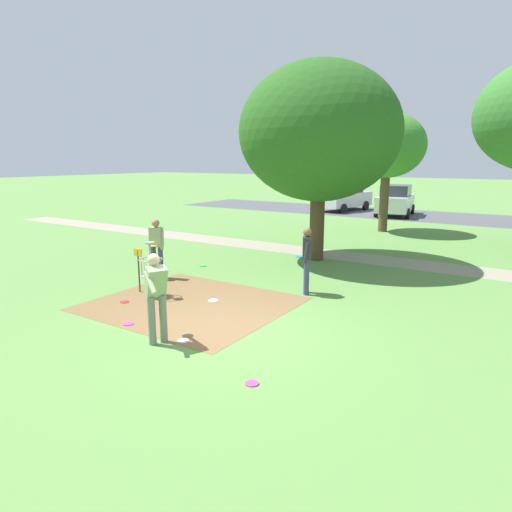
{
  "coord_description": "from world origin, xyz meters",
  "views": [
    {
      "loc": [
        5.21,
        -6.79,
        3.39
      ],
      "look_at": [
        -0.87,
        2.54,
        1.0
      ],
      "focal_mm": 31.83,
      "sensor_mm": 36.0,
      "label": 1
    }
  ],
  "objects": [
    {
      "name": "ground_plane",
      "position": [
        0.0,
        0.0,
        0.0
      ],
      "size": [
        160.0,
        160.0,
        0.0
      ],
      "primitive_type": "plane",
      "color": "#5B8942"
    },
    {
      "name": "dirt_tee_pad",
      "position": [
        -1.73,
        1.04,
        0.0
      ],
      "size": [
        4.47,
        4.01,
        0.01
      ],
      "primitive_type": "cube",
      "color": "brown",
      "rests_on": "ground"
    },
    {
      "name": "disc_golf_basket",
      "position": [
        -3.02,
        0.98,
        0.75
      ],
      "size": [
        0.98,
        0.58,
        1.39
      ],
      "color": "#9E9EA3",
      "rests_on": "ground"
    },
    {
      "name": "player_foreground_watching",
      "position": [
        0.17,
        3.3,
        0.97
      ],
      "size": [
        0.45,
        0.49,
        1.71
      ],
      "color": "#384260",
      "rests_on": "ground"
    },
    {
      "name": "player_throwing",
      "position": [
        -0.7,
        -1.08,
        0.99
      ],
      "size": [
        0.89,
        0.87,
        1.71
      ],
      "color": "slate",
      "rests_on": "ground"
    },
    {
      "name": "player_waiting_left",
      "position": [
        -4.18,
        2.38,
        0.97
      ],
      "size": [
        0.5,
        0.44,
        1.71
      ],
      "color": "#384260",
      "rests_on": "ground"
    },
    {
      "name": "frisbee_near_basket",
      "position": [
        -3.16,
        0.24,
        0.01
      ],
      "size": [
        0.21,
        0.21,
        0.02
      ],
      "primitive_type": "cylinder",
      "color": "red",
      "rests_on": "ground"
    },
    {
      "name": "frisbee_by_tee",
      "position": [
        1.66,
        -1.45,
        0.01
      ],
      "size": [
        0.22,
        0.22,
        0.02
      ],
      "primitive_type": "cylinder",
      "color": "#E53D99",
      "rests_on": "ground"
    },
    {
      "name": "frisbee_mid_grass",
      "position": [
        -4.0,
        4.2,
        0.01
      ],
      "size": [
        0.24,
        0.24,
        0.02
      ],
      "primitive_type": "cylinder",
      "color": "green",
      "rests_on": "ground"
    },
    {
      "name": "frisbee_far_left",
      "position": [
        -1.93,
        -0.73,
        0.01
      ],
      "size": [
        0.22,
        0.22,
        0.02
      ],
      "primitive_type": "cylinder",
      "color": "#E53D99",
      "rests_on": "ground"
    },
    {
      "name": "frisbee_far_right",
      "position": [
        -1.43,
        1.5,
        0.01
      ],
      "size": [
        0.25,
        0.25,
        0.02
      ],
      "primitive_type": "cylinder",
      "color": "white",
      "rests_on": "ground"
    },
    {
      "name": "frisbee_scattered_a",
      "position": [
        -0.35,
        -0.79,
        0.01
      ],
      "size": [
        0.21,
        0.21,
        0.02
      ],
      "primitive_type": "cylinder",
      "color": "white",
      "rests_on": "ground"
    },
    {
      "name": "tree_near_left",
      "position": [
        -1.38,
        7.11,
        4.23
      ],
      "size": [
        5.27,
        5.27,
        6.48
      ],
      "color": "#4C3823",
      "rests_on": "ground"
    },
    {
      "name": "tree_near_right",
      "position": [
        -1.43,
        14.48,
        3.97
      ],
      "size": [
        3.49,
        3.49,
        5.49
      ],
      "color": "brown",
      "rests_on": "ground"
    },
    {
      "name": "parking_lot_strip",
      "position": [
        0.0,
        21.73,
        0.0
      ],
      "size": [
        36.0,
        6.0,
        0.01
      ],
      "primitive_type": "cube",
      "color": "#4C4C51",
      "rests_on": "ground"
    },
    {
      "name": "parked_car_leftmost",
      "position": [
        -6.45,
        21.81,
        0.92
      ],
      "size": [
        2.64,
        4.48,
        1.84
      ],
      "color": "silver",
      "rests_on": "ground"
    },
    {
      "name": "parked_car_center_left",
      "position": [
        -2.77,
        21.0,
        0.92
      ],
      "size": [
        2.43,
        4.42,
        1.84
      ],
      "color": "silver",
      "rests_on": "ground"
    },
    {
      "name": "gravel_path",
      "position": [
        0.0,
        8.2,
        0.0
      ],
      "size": [
        40.0,
        1.57,
        0.0
      ],
      "primitive_type": "cube",
      "color": "gray",
      "rests_on": "ground"
    }
  ]
}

